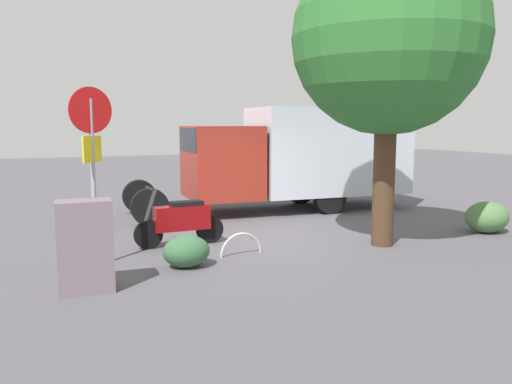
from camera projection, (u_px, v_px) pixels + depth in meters
The scene contains 9 objects.
ground_plane at pixel (265, 240), 10.74m from camera, with size 60.00×60.00×0.00m, color #524F55.
box_truck_near at pixel (297, 153), 14.37m from camera, with size 7.90×2.54×2.85m.
motorcycle at pixel (181, 220), 10.17m from camera, with size 1.81×0.55×1.20m.
stop_sign at pixel (92, 148), 8.50m from camera, with size 0.71×0.33×3.01m.
street_tree at pixel (388, 39), 9.76m from camera, with size 3.70×3.70×5.89m.
utility_cabinet at pixel (85, 246), 7.35m from camera, with size 0.77×0.45×1.33m, color slate.
bike_rack_hoop at pixel (241, 255), 9.50m from camera, with size 0.85×0.85×0.05m, color #B7B7BC.
shrub_near_sign at pixel (487, 217), 11.43m from camera, with size 1.02×0.83×0.69m, color #4F7743.
shrub_mid_verge at pixel (186, 251), 8.67m from camera, with size 0.80×0.65×0.54m, color #36633C.
Camera 1 is at (4.22, 9.64, 2.41)m, focal length 36.06 mm.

